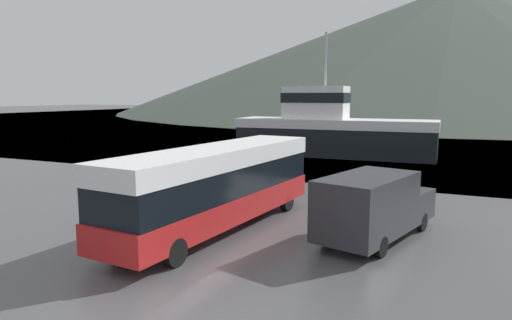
{
  "coord_description": "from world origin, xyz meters",
  "views": [
    {
      "loc": [
        6.59,
        -6.38,
        5.16
      ],
      "look_at": [
        -2.63,
        14.09,
        2.0
      ],
      "focal_mm": 32.0,
      "sensor_mm": 36.0,
      "label": 1
    }
  ],
  "objects": [
    {
      "name": "water_surface",
      "position": [
        0.0,
        139.4,
        0.0
      ],
      "size": [
        240.0,
        240.0,
        0.0
      ],
      "primitive_type": "plane",
      "color": "#475B6B",
      "rests_on": "ground"
    },
    {
      "name": "hill_backdrop",
      "position": [
        3.14,
        163.36,
        20.73
      ],
      "size": [
        219.54,
        219.54,
        41.47
      ],
      "primitive_type": "cone",
      "color": "#424C42",
      "rests_on": "ground"
    },
    {
      "name": "tour_bus",
      "position": [
        -1.86,
        8.79,
        1.81
      ],
      "size": [
        3.47,
        11.45,
        3.22
      ],
      "rotation": [
        0.0,
        0.0,
        -0.09
      ],
      "color": "red",
      "rests_on": "ground"
    },
    {
      "name": "delivery_van",
      "position": [
        3.91,
        9.93,
        1.28
      ],
      "size": [
        3.66,
        6.42,
        2.42
      ],
      "rotation": [
        0.0,
        0.0,
        -0.26
      ],
      "color": "#2D2D33",
      "rests_on": "ground"
    },
    {
      "name": "fishing_boat",
      "position": [
        -3.68,
        32.26,
        2.33
      ],
      "size": [
        17.06,
        4.75,
        10.54
      ],
      "rotation": [
        0.0,
        0.0,
        4.74
      ],
      "color": "black",
      "rests_on": "water_surface"
    },
    {
      "name": "storage_bin",
      "position": [
        -7.59,
        11.02,
        0.61
      ],
      "size": [
        1.4,
        1.48,
        1.21
      ],
      "color": "teal",
      "rests_on": "ground"
    },
    {
      "name": "mooring_bollard",
      "position": [
        4.4,
        18.36,
        0.53
      ],
      "size": [
        0.39,
        0.39,
        0.97
      ],
      "color": "#4C4C51",
      "rests_on": "ground"
    }
  ]
}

